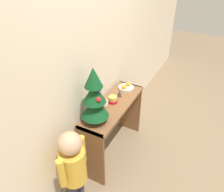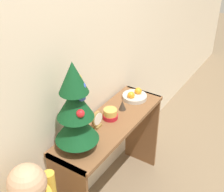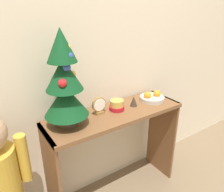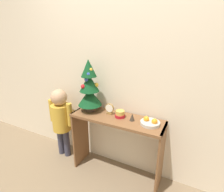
{
  "view_description": "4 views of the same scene",
  "coord_description": "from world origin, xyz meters",
  "px_view_note": "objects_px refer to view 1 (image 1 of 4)",
  "views": [
    {
      "loc": [
        -1.86,
        -0.77,
        2.24
      ],
      "look_at": [
        -0.08,
        0.15,
        0.94
      ],
      "focal_mm": 35.0,
      "sensor_mm": 36.0,
      "label": 1
    },
    {
      "loc": [
        -1.57,
        -0.84,
        2.12
      ],
      "look_at": [
        0.06,
        0.2,
        0.95
      ],
      "focal_mm": 50.0,
      "sensor_mm": 36.0,
      "label": 2
    },
    {
      "loc": [
        -0.82,
        -1.0,
        1.5
      ],
      "look_at": [
        -0.03,
        0.18,
        0.91
      ],
      "focal_mm": 35.0,
      "sensor_mm": 36.0,
      "label": 3
    },
    {
      "loc": [
        0.75,
        -1.41,
        1.66
      ],
      "look_at": [
        -0.08,
        0.21,
        1.01
      ],
      "focal_mm": 28.0,
      "sensor_mm": 36.0,
      "label": 4
    }
  ],
  "objects_px": {
    "mini_tree": "(94,98)",
    "fruit_bowl": "(126,87)",
    "child_figure": "(73,164)",
    "figurine": "(119,94)",
    "singing_bowl": "(113,99)",
    "desk_clock": "(106,103)"
  },
  "relations": [
    {
      "from": "singing_bowl",
      "to": "figurine",
      "type": "xyz_separation_m",
      "value": [
        0.15,
        -0.01,
        0.0
      ]
    },
    {
      "from": "figurine",
      "to": "mini_tree",
      "type": "bearing_deg",
      "value": 178.66
    },
    {
      "from": "mini_tree",
      "to": "figurine",
      "type": "xyz_separation_m",
      "value": [
        0.54,
        -0.01,
        -0.25
      ]
    },
    {
      "from": "mini_tree",
      "to": "figurine",
      "type": "relative_size",
      "value": 7.64
    },
    {
      "from": "desk_clock",
      "to": "singing_bowl",
      "type": "bearing_deg",
      "value": -7.11
    },
    {
      "from": "fruit_bowl",
      "to": "desk_clock",
      "type": "xyz_separation_m",
      "value": [
        -0.49,
        0.03,
        0.04
      ]
    },
    {
      "from": "figurine",
      "to": "child_figure",
      "type": "xyz_separation_m",
      "value": [
        -1.01,
        -0.02,
        -0.21
      ]
    },
    {
      "from": "fruit_bowl",
      "to": "singing_bowl",
      "type": "bearing_deg",
      "value": 177.57
    },
    {
      "from": "desk_clock",
      "to": "figurine",
      "type": "xyz_separation_m",
      "value": [
        0.29,
        -0.03,
        -0.02
      ]
    },
    {
      "from": "mini_tree",
      "to": "fruit_bowl",
      "type": "relative_size",
      "value": 3.08
    },
    {
      "from": "figurine",
      "to": "fruit_bowl",
      "type": "bearing_deg",
      "value": 0.03
    },
    {
      "from": "fruit_bowl",
      "to": "figurine",
      "type": "xyz_separation_m",
      "value": [
        -0.2,
        -0.0,
        0.02
      ]
    },
    {
      "from": "fruit_bowl",
      "to": "child_figure",
      "type": "height_order",
      "value": "child_figure"
    },
    {
      "from": "mini_tree",
      "to": "fruit_bowl",
      "type": "height_order",
      "value": "mini_tree"
    },
    {
      "from": "fruit_bowl",
      "to": "singing_bowl",
      "type": "relative_size",
      "value": 1.78
    },
    {
      "from": "mini_tree",
      "to": "child_figure",
      "type": "xyz_separation_m",
      "value": [
        -0.46,
        -0.03,
        -0.46
      ]
    },
    {
      "from": "singing_bowl",
      "to": "child_figure",
      "type": "xyz_separation_m",
      "value": [
        -0.86,
        -0.03,
        -0.21
      ]
    },
    {
      "from": "figurine",
      "to": "child_figure",
      "type": "height_order",
      "value": "child_figure"
    },
    {
      "from": "desk_clock",
      "to": "figurine",
      "type": "relative_size",
      "value": 1.6
    },
    {
      "from": "singing_bowl",
      "to": "child_figure",
      "type": "bearing_deg",
      "value": -177.99
    },
    {
      "from": "mini_tree",
      "to": "child_figure",
      "type": "bearing_deg",
      "value": -176.55
    },
    {
      "from": "singing_bowl",
      "to": "figurine",
      "type": "bearing_deg",
      "value": -5.64
    }
  ]
}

